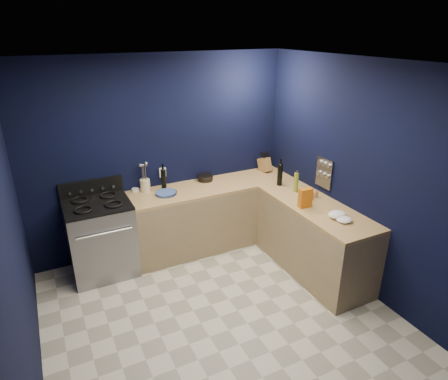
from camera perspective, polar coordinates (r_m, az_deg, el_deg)
floor at (r=4.41m, az=-0.64°, el=-18.17°), size 3.50×3.50×0.02m
ceiling at (r=3.33m, az=-0.85°, el=18.17°), size 3.50×3.50×0.02m
wall_back at (r=5.21m, az=-9.21°, el=4.91°), size 3.50×0.02×2.60m
wall_right at (r=4.66m, az=19.17°, el=1.69°), size 0.02×3.50×2.60m
wall_left at (r=3.40m, az=-28.78°, el=-7.99°), size 0.02×3.50×2.60m
wall_front at (r=2.47m, az=18.33°, el=-18.43°), size 3.50×0.02×2.60m
cab_back at (r=5.46m, az=-1.57°, el=-3.83°), size 2.30×0.63×0.86m
top_back at (r=5.27m, az=-1.62°, el=0.54°), size 2.30×0.63×0.04m
cab_right at (r=5.00m, az=12.93°, el=-7.13°), size 0.63×1.67×0.86m
top_right at (r=4.80m, az=13.40°, el=-2.46°), size 0.63×1.67×0.04m
gas_range at (r=5.06m, az=-17.51°, el=-6.90°), size 0.76×0.66×0.92m
oven_door at (r=4.79m, az=-16.82°, el=-8.72°), size 0.59×0.02×0.42m
cooktop at (r=4.85m, az=-18.17°, el=-2.01°), size 0.76×0.66×0.03m
backguard at (r=5.09m, az=-18.87°, el=0.35°), size 0.76×0.06×0.20m
spice_panel at (r=5.05m, az=14.47°, el=2.43°), size 0.02×0.28×0.38m
wall_outlet at (r=5.26m, az=-8.98°, el=2.56°), size 0.09×0.02×0.13m
plate_stack at (r=5.02m, az=-8.51°, el=-0.47°), size 0.29×0.29×0.03m
ramekin at (r=5.19m, az=-12.86°, el=0.02°), size 0.10×0.10×0.04m
utensil_crock at (r=5.14m, az=-11.48°, el=0.68°), size 0.15×0.15×0.16m
wine_bottle_back at (r=5.12m, az=-8.84°, el=1.48°), size 0.09×0.09×0.27m
lemon_basket at (r=5.41m, az=-2.77°, el=1.82°), size 0.25×0.25×0.08m
knife_block at (r=5.77m, az=5.97°, el=3.71°), size 0.15×0.25×0.24m
wine_bottle_right at (r=5.26m, az=8.19°, el=2.19°), size 0.08×0.08×0.29m
oil_bottle at (r=5.09m, az=10.51°, el=1.10°), size 0.06×0.06×0.26m
spice_jar_near at (r=4.93m, az=12.78°, el=-0.86°), size 0.05×0.05×0.09m
spice_jar_far at (r=5.01m, az=13.35°, el=-0.57°), size 0.05×0.05×0.09m
crouton_bag at (r=4.68m, az=11.83°, el=-1.16°), size 0.16×0.08×0.23m
towel_front at (r=4.54m, az=16.28°, el=-3.50°), size 0.26×0.24×0.08m
towel_end at (r=4.47m, az=17.22°, el=-4.18°), size 0.21×0.20×0.05m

